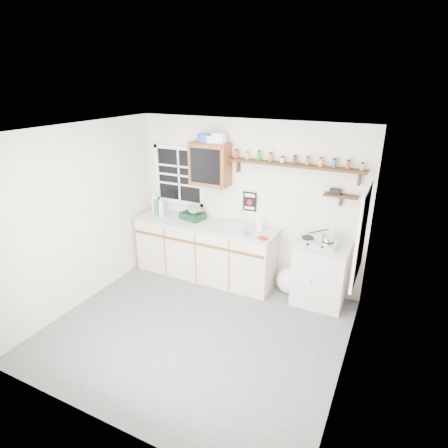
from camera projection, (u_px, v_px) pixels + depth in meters
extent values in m
cube|color=#515153|center=(197.00, 330.00, 4.84)|extent=(3.60, 3.20, 0.02)
cube|color=white|center=(190.00, 131.00, 3.92)|extent=(3.60, 3.20, 0.02)
cube|color=beige|center=(80.00, 217.00, 5.12)|extent=(0.02, 3.20, 2.50)
cube|color=beige|center=(355.00, 274.00, 3.64)|extent=(0.02, 3.20, 2.50)
cube|color=beige|center=(247.00, 203.00, 5.73)|extent=(3.60, 0.02, 2.50)
cube|color=beige|center=(93.00, 313.00, 3.04)|extent=(3.60, 0.02, 2.50)
cube|color=beige|center=(205.00, 251.00, 6.00)|extent=(2.27, 0.60, 0.88)
cube|color=#ACAEB4|center=(204.00, 224.00, 5.84)|extent=(2.31, 0.62, 0.04)
cube|color=brown|center=(149.00, 234.00, 6.00)|extent=(0.53, 0.02, 0.03)
cube|color=brown|center=(179.00, 240.00, 5.76)|extent=(0.53, 0.02, 0.03)
cube|color=brown|center=(211.00, 247.00, 5.53)|extent=(0.53, 0.02, 0.03)
cube|color=brown|center=(247.00, 254.00, 5.30)|extent=(0.53, 0.02, 0.03)
cube|color=beige|center=(320.00, 275.00, 5.27)|extent=(0.70, 0.55, 0.88)
cube|color=#ACAEB4|center=(323.00, 246.00, 5.11)|extent=(0.73, 0.57, 0.03)
cube|color=silver|center=(236.00, 228.00, 5.61)|extent=(0.52, 0.44, 0.03)
cylinder|color=silver|center=(243.00, 217.00, 5.67)|extent=(0.02, 0.02, 0.28)
cylinder|color=silver|center=(242.00, 210.00, 5.57)|extent=(0.02, 0.14, 0.02)
cube|color=brown|center=(210.00, 164.00, 5.61)|extent=(0.60, 0.30, 0.65)
cube|color=black|center=(205.00, 166.00, 5.48)|extent=(0.48, 0.02, 0.52)
cylinder|color=#1A4AA9|center=(205.00, 138.00, 5.50)|extent=(0.24, 0.24, 0.11)
cube|color=white|center=(219.00, 138.00, 5.41)|extent=(0.18, 0.15, 0.14)
cylinder|color=white|center=(210.00, 139.00, 5.42)|extent=(0.12, 0.12, 0.10)
cube|color=black|center=(294.00, 165.00, 5.10)|extent=(1.91, 0.18, 0.04)
cube|color=black|center=(238.00, 166.00, 5.52)|extent=(0.03, 0.10, 0.18)
cube|color=black|center=(359.00, 178.00, 4.82)|extent=(0.03, 0.10, 0.18)
cylinder|color=red|center=(236.00, 154.00, 5.44)|extent=(0.06, 0.06, 0.11)
cylinder|color=black|center=(236.00, 150.00, 5.41)|extent=(0.05, 0.05, 0.02)
cylinder|color=gold|center=(247.00, 156.00, 5.37)|extent=(0.04, 0.04, 0.10)
cylinder|color=black|center=(247.00, 152.00, 5.35)|extent=(0.04, 0.04, 0.02)
cylinder|color=#267226|center=(259.00, 156.00, 5.29)|extent=(0.05, 0.05, 0.12)
cylinder|color=black|center=(259.00, 151.00, 5.27)|extent=(0.05, 0.05, 0.02)
cylinder|color=#99591E|center=(270.00, 157.00, 5.22)|extent=(0.06, 0.06, 0.11)
cylinder|color=black|center=(271.00, 153.00, 5.20)|extent=(0.05, 0.05, 0.02)
cylinder|color=silver|center=(282.00, 160.00, 5.16)|extent=(0.06, 0.06, 0.07)
cylinder|color=black|center=(283.00, 157.00, 5.14)|extent=(0.05, 0.05, 0.02)
cylinder|color=#4C2614|center=(295.00, 160.00, 5.08)|extent=(0.05, 0.05, 0.10)
cylinder|color=black|center=(295.00, 156.00, 5.06)|extent=(0.05, 0.05, 0.02)
cylinder|color=#B24C19|center=(308.00, 161.00, 5.01)|extent=(0.05, 0.05, 0.10)
cylinder|color=black|center=(308.00, 157.00, 4.99)|extent=(0.05, 0.05, 0.02)
cylinder|color=gold|center=(321.00, 162.00, 4.94)|extent=(0.06, 0.06, 0.10)
cylinder|color=black|center=(321.00, 158.00, 4.91)|extent=(0.05, 0.05, 0.02)
cylinder|color=#334C8C|center=(334.00, 164.00, 4.86)|extent=(0.06, 0.06, 0.11)
cylinder|color=black|center=(335.00, 159.00, 4.84)|extent=(0.05, 0.05, 0.02)
cylinder|color=maroon|center=(348.00, 165.00, 4.79)|extent=(0.05, 0.05, 0.10)
cylinder|color=black|center=(349.00, 160.00, 4.77)|extent=(0.04, 0.04, 0.02)
cylinder|color=#BF8C3F|center=(362.00, 167.00, 4.72)|extent=(0.05, 0.05, 0.09)
cylinder|color=black|center=(363.00, 163.00, 4.70)|extent=(0.04, 0.04, 0.02)
cube|color=black|center=(341.00, 196.00, 4.97)|extent=(0.45, 0.15, 0.03)
cube|color=black|center=(341.00, 201.00, 5.03)|extent=(0.03, 0.08, 0.14)
cube|color=black|center=(335.00, 191.00, 4.99)|extent=(0.14, 0.10, 0.07)
cube|color=black|center=(250.00, 202.00, 5.68)|extent=(0.22, 0.01, 0.30)
cube|color=white|center=(250.00, 195.00, 5.64)|extent=(0.16, 0.00, 0.05)
cylinder|color=#A50C0C|center=(250.00, 202.00, 5.68)|extent=(0.09, 0.01, 0.09)
cube|color=white|center=(249.00, 208.00, 5.71)|extent=(0.16, 0.00, 0.04)
cube|color=black|center=(179.00, 175.00, 6.09)|extent=(0.85, 0.02, 0.90)
cube|color=white|center=(179.00, 175.00, 6.09)|extent=(0.93, 0.03, 0.98)
cube|color=black|center=(362.00, 235.00, 4.04)|extent=(0.02, 0.70, 1.00)
cube|color=white|center=(362.00, 235.00, 4.04)|extent=(0.03, 0.78, 1.08)
cylinder|color=silver|center=(154.00, 205.00, 6.21)|extent=(0.08, 0.08, 0.30)
cylinder|color=white|center=(153.00, 195.00, 6.15)|extent=(0.05, 0.05, 0.03)
cylinder|color=#28793F|center=(157.00, 207.00, 6.13)|extent=(0.08, 0.08, 0.29)
cylinder|color=white|center=(156.00, 197.00, 6.08)|extent=(0.05, 0.05, 0.03)
cylinder|color=silver|center=(161.00, 209.00, 6.09)|extent=(0.09, 0.09, 0.25)
cylinder|color=white|center=(161.00, 200.00, 6.04)|extent=(0.05, 0.05, 0.03)
cube|color=black|center=(193.00, 216.00, 5.98)|extent=(0.41, 0.34, 0.11)
cylinder|color=silver|center=(195.00, 210.00, 5.92)|extent=(0.22, 0.24, 0.21)
imported|color=silver|center=(260.00, 224.00, 5.51)|extent=(0.11, 0.11, 0.19)
cube|color=maroon|center=(263.00, 238.00, 5.25)|extent=(0.16, 0.15, 0.02)
cube|color=silver|center=(317.00, 242.00, 5.10)|extent=(0.57, 0.33, 0.07)
cylinder|color=black|center=(308.00, 237.00, 5.14)|extent=(0.17, 0.17, 0.01)
cylinder|color=black|center=(328.00, 241.00, 5.03)|extent=(0.17, 0.17, 0.01)
cylinder|color=silver|center=(328.00, 238.00, 5.02)|extent=(0.16, 0.16, 0.10)
cylinder|color=black|center=(318.00, 231.00, 5.13)|extent=(0.30, 0.09, 0.16)
ellipsoid|color=silver|center=(289.00, 281.00, 5.61)|extent=(0.40, 0.37, 0.42)
cone|color=silver|center=(292.00, 270.00, 5.53)|extent=(0.12, 0.12, 0.12)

